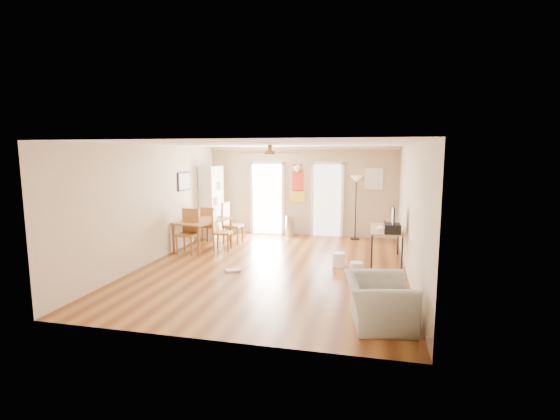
% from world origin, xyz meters
% --- Properties ---
extents(floor, '(7.00, 7.00, 0.00)m').
position_xyz_m(floor, '(0.00, 0.00, 0.00)').
color(floor, brown).
rests_on(floor, ground).
extents(ceiling, '(5.50, 7.00, 0.00)m').
position_xyz_m(ceiling, '(0.00, 0.00, 2.60)').
color(ceiling, silver).
rests_on(ceiling, floor).
extents(wall_back, '(5.50, 0.04, 2.60)m').
position_xyz_m(wall_back, '(0.00, 3.50, 1.30)').
color(wall_back, beige).
rests_on(wall_back, floor).
extents(wall_front, '(5.50, 0.04, 2.60)m').
position_xyz_m(wall_front, '(0.00, -3.50, 1.30)').
color(wall_front, beige).
rests_on(wall_front, floor).
extents(wall_left, '(0.04, 7.00, 2.60)m').
position_xyz_m(wall_left, '(-2.75, 0.00, 1.30)').
color(wall_left, beige).
rests_on(wall_left, floor).
extents(wall_right, '(0.04, 7.00, 2.60)m').
position_xyz_m(wall_right, '(2.75, 0.00, 1.30)').
color(wall_right, beige).
rests_on(wall_right, floor).
extents(crown_molding, '(5.50, 7.00, 0.08)m').
position_xyz_m(crown_molding, '(0.00, 0.00, 2.56)').
color(crown_molding, white).
rests_on(crown_molding, wall_back).
extents(kitchen_doorway, '(0.90, 0.10, 2.10)m').
position_xyz_m(kitchen_doorway, '(-1.05, 3.48, 1.05)').
color(kitchen_doorway, white).
rests_on(kitchen_doorway, wall_back).
extents(bathroom_doorway, '(0.80, 0.10, 2.10)m').
position_xyz_m(bathroom_doorway, '(0.75, 3.48, 1.05)').
color(bathroom_doorway, white).
rests_on(bathroom_doorway, wall_back).
extents(wall_decal, '(0.46, 0.03, 1.10)m').
position_xyz_m(wall_decal, '(-0.13, 3.48, 1.55)').
color(wall_decal, red).
rests_on(wall_decal, wall_back).
extents(ac_grille, '(0.50, 0.04, 0.60)m').
position_xyz_m(ac_grille, '(2.05, 3.47, 1.70)').
color(ac_grille, white).
rests_on(ac_grille, wall_back).
extents(framed_poster, '(0.04, 0.66, 0.48)m').
position_xyz_m(framed_poster, '(-2.73, 1.40, 1.70)').
color(framed_poster, black).
rests_on(framed_poster, wall_left).
extents(ceiling_fan, '(1.24, 1.24, 0.20)m').
position_xyz_m(ceiling_fan, '(0.00, -0.30, 2.43)').
color(ceiling_fan, '#593819').
rests_on(ceiling_fan, ceiling).
extents(bookshelf, '(0.66, 1.00, 2.04)m').
position_xyz_m(bookshelf, '(-2.53, 2.71, 1.02)').
color(bookshelf, silver).
rests_on(bookshelf, floor).
extents(dining_table, '(1.22, 1.65, 0.74)m').
position_xyz_m(dining_table, '(-2.15, 1.23, 0.37)').
color(dining_table, '#935A2F').
rests_on(dining_table, floor).
extents(dining_chair_right_a, '(0.47, 0.47, 1.10)m').
position_xyz_m(dining_chair_right_a, '(-1.60, 1.93, 0.55)').
color(dining_chair_right_a, '#A36D34').
rests_on(dining_chair_right_a, floor).
extents(dining_chair_right_b, '(0.46, 0.46, 1.02)m').
position_xyz_m(dining_chair_right_b, '(-1.60, 1.14, 0.51)').
color(dining_chair_right_b, '#A76A36').
rests_on(dining_chair_right_b, floor).
extents(dining_chair_near, '(0.45, 0.45, 1.07)m').
position_xyz_m(dining_chair_near, '(-2.30, 0.63, 0.54)').
color(dining_chair_near, olive).
rests_on(dining_chair_near, floor).
extents(dining_chair_far, '(0.40, 0.40, 0.95)m').
position_xyz_m(dining_chair_far, '(-2.32, 2.09, 0.47)').
color(dining_chair_far, '#A66035').
rests_on(dining_chair_far, floor).
extents(trash_can, '(0.35, 0.35, 0.60)m').
position_xyz_m(trash_can, '(-0.29, 3.20, 0.30)').
color(trash_can, '#AFAFB1').
rests_on(trash_can, floor).
extents(torchiere_lamp, '(0.41, 0.41, 1.80)m').
position_xyz_m(torchiere_lamp, '(1.58, 3.21, 0.90)').
color(torchiere_lamp, black).
rests_on(torchiere_lamp, floor).
extents(computer_desk, '(0.70, 1.39, 0.74)m').
position_xyz_m(computer_desk, '(2.35, 1.01, 0.37)').
color(computer_desk, tan).
rests_on(computer_desk, floor).
extents(imac, '(0.21, 0.58, 0.54)m').
position_xyz_m(imac, '(2.47, 0.61, 1.02)').
color(imac, black).
rests_on(imac, computer_desk).
extents(keyboard, '(0.23, 0.39, 0.01)m').
position_xyz_m(keyboard, '(2.20, 1.06, 0.75)').
color(keyboard, white).
rests_on(keyboard, computer_desk).
extents(printer, '(0.35, 0.40, 0.20)m').
position_xyz_m(printer, '(2.45, 0.51, 0.85)').
color(printer, black).
rests_on(printer, computer_desk).
extents(orange_bottle, '(0.09, 0.09, 0.22)m').
position_xyz_m(orange_bottle, '(2.30, 0.83, 0.86)').
color(orange_bottle, '#F53A15').
rests_on(orange_bottle, computer_desk).
extents(wastebasket_a, '(0.31, 0.31, 0.30)m').
position_xyz_m(wastebasket_a, '(1.35, 0.32, 0.15)').
color(wastebasket_a, white).
rests_on(wastebasket_a, floor).
extents(wastebasket_b, '(0.30, 0.30, 0.30)m').
position_xyz_m(wastebasket_b, '(1.76, -0.36, 0.15)').
color(wastebasket_b, silver).
rests_on(wastebasket_b, floor).
extents(floor_cloth, '(0.38, 0.35, 0.04)m').
position_xyz_m(floor_cloth, '(-0.75, -0.51, 0.02)').
color(floor_cloth, '#A2A29D').
rests_on(floor_cloth, floor).
extents(armchair, '(1.06, 1.17, 0.67)m').
position_xyz_m(armchair, '(2.15, -2.52, 0.34)').
color(armchair, '#A8A8A3').
rests_on(armchair, floor).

